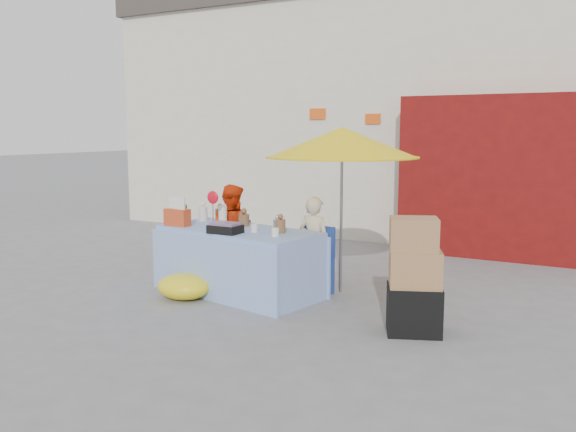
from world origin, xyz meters
The scene contains 10 objects.
ground centered at (0.00, 0.00, 0.00)m, with size 80.00×80.00×0.00m, color slate.
backdrop centered at (0.52, 7.52, 3.10)m, with size 14.00×8.00×7.80m.
market_table centered at (-0.30, 0.38, 0.42)m, with size 2.30×1.39×1.30m.
chair_left centered at (-0.73, 0.75, 0.26)m, with size 0.53×0.52×0.85m.
chair_right centered at (0.52, 0.75, 0.26)m, with size 0.53×0.52×0.85m.
vendor_orange centered at (-0.73, 0.88, 0.66)m, with size 0.64×0.50×1.33m, color red.
vendor_beige centered at (0.52, 0.88, 0.61)m, with size 0.45×0.29×1.23m, color beige.
umbrella centered at (0.82, 1.03, 1.89)m, with size 1.90×1.90×2.09m.
box_stack centered at (2.11, -0.06, 0.55)m, with size 0.66×0.61×1.19m.
tarp_bundle centered at (-0.74, -0.18, 0.15)m, with size 0.69×0.55×0.31m, color yellow.
Camera 1 is at (3.87, -5.92, 2.05)m, focal length 38.00 mm.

